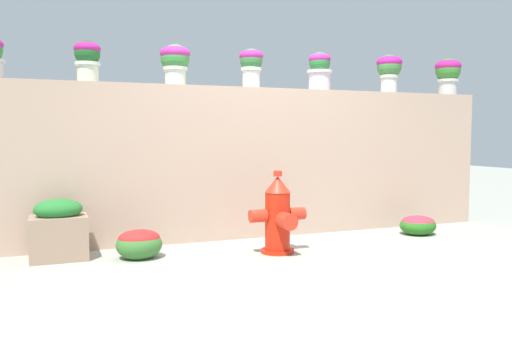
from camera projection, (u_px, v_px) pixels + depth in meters
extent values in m
plane|color=#9EA094|center=(286.00, 253.00, 4.73)|extent=(24.00, 24.00, 0.00)
cube|color=tan|center=(251.00, 163.00, 5.51)|extent=(5.67, 0.30, 1.56)
cylinder|color=beige|center=(88.00, 73.00, 4.88)|extent=(0.19, 0.19, 0.19)
cylinder|color=beige|center=(88.00, 64.00, 4.88)|extent=(0.23, 0.23, 0.03)
sphere|color=#1E5926|center=(87.00, 53.00, 4.87)|extent=(0.24, 0.24, 0.24)
ellipsoid|color=#AE1D79|center=(87.00, 49.00, 4.87)|extent=(0.25, 0.25, 0.13)
cylinder|color=beige|center=(175.00, 76.00, 5.17)|extent=(0.20, 0.20, 0.18)
cylinder|color=beige|center=(175.00, 69.00, 5.16)|extent=(0.24, 0.24, 0.03)
sphere|color=#38813B|center=(175.00, 59.00, 5.16)|extent=(0.29, 0.29, 0.29)
ellipsoid|color=#B02781|center=(175.00, 54.00, 5.15)|extent=(0.30, 0.30, 0.16)
cylinder|color=silver|center=(251.00, 78.00, 5.43)|extent=(0.18, 0.18, 0.21)
cylinder|color=silver|center=(251.00, 69.00, 5.43)|extent=(0.21, 0.21, 0.03)
sphere|color=#337038|center=(251.00, 60.00, 5.42)|extent=(0.24, 0.24, 0.24)
ellipsoid|color=#B72085|center=(251.00, 56.00, 5.42)|extent=(0.25, 0.25, 0.13)
cylinder|color=silver|center=(319.00, 81.00, 5.74)|extent=(0.24, 0.24, 0.22)
cylinder|color=silver|center=(320.00, 72.00, 5.73)|extent=(0.28, 0.28, 0.03)
sphere|color=#297031|center=(320.00, 63.00, 5.73)|extent=(0.23, 0.23, 0.23)
ellipsoid|color=#B02485|center=(320.00, 59.00, 5.72)|extent=(0.24, 0.24, 0.13)
cylinder|color=silver|center=(389.00, 84.00, 6.07)|extent=(0.18, 0.18, 0.21)
cylinder|color=silver|center=(389.00, 77.00, 6.06)|extent=(0.22, 0.22, 0.03)
sphere|color=#3E773A|center=(389.00, 67.00, 6.05)|extent=(0.28, 0.28, 0.28)
ellipsoid|color=#B11D81|center=(389.00, 62.00, 6.05)|extent=(0.29, 0.29, 0.15)
cylinder|color=beige|center=(448.00, 87.00, 6.34)|extent=(0.21, 0.21, 0.19)
cylinder|color=beige|center=(448.00, 81.00, 6.33)|extent=(0.25, 0.25, 0.03)
sphere|color=#387B2D|center=(448.00, 71.00, 6.33)|extent=(0.29, 0.29, 0.29)
ellipsoid|color=#B61D78|center=(448.00, 66.00, 6.32)|extent=(0.31, 0.31, 0.16)
cylinder|color=red|center=(277.00, 251.00, 4.76)|extent=(0.31, 0.31, 0.03)
cylinder|color=red|center=(278.00, 223.00, 4.74)|extent=(0.23, 0.23, 0.55)
cone|color=red|center=(278.00, 184.00, 4.71)|extent=(0.24, 0.24, 0.15)
cylinder|color=red|center=(278.00, 173.00, 4.70)|extent=(0.08, 0.08, 0.05)
cylinder|color=red|center=(258.00, 216.00, 4.66)|extent=(0.15, 0.12, 0.12)
cylinder|color=red|center=(296.00, 214.00, 4.80)|extent=(0.15, 0.12, 0.12)
cylinder|color=red|center=(287.00, 221.00, 4.55)|extent=(0.15, 0.17, 0.15)
ellipsoid|color=#296B1E|center=(418.00, 226.00, 5.63)|extent=(0.40, 0.36, 0.21)
ellipsoid|color=#E53245|center=(418.00, 221.00, 5.62)|extent=(0.36, 0.32, 0.12)
ellipsoid|color=#3B7431|center=(139.00, 245.00, 4.53)|extent=(0.40, 0.36, 0.26)
ellipsoid|color=red|center=(139.00, 238.00, 4.53)|extent=(0.36, 0.32, 0.15)
cube|color=#9B7D64|center=(59.00, 238.00, 4.48)|extent=(0.47, 0.35, 0.38)
ellipsoid|color=#25732E|center=(58.00, 209.00, 4.46)|extent=(0.40, 0.30, 0.18)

